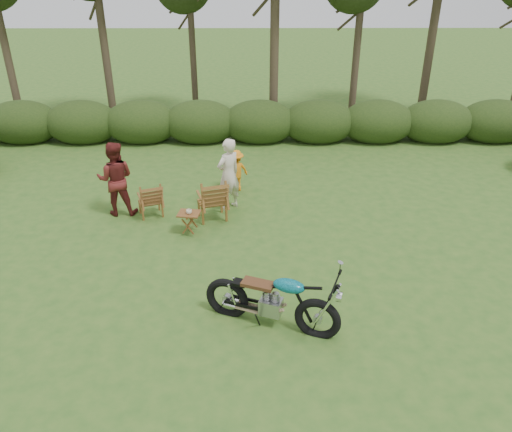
{
  "coord_description": "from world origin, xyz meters",
  "views": [
    {
      "loc": [
        -0.23,
        -7.44,
        5.58
      ],
      "look_at": [
        -0.17,
        1.58,
        0.9
      ],
      "focal_mm": 35.0,
      "sensor_mm": 36.0,
      "label": 1
    }
  ],
  "objects_px": {
    "cup": "(189,212)",
    "adult_a": "(229,208)",
    "motorcycle": "(271,323)",
    "adult_b": "(120,213)",
    "child": "(236,190)",
    "lawn_chair_right": "(213,218)",
    "lawn_chair_left": "(152,215)",
    "side_table": "(190,223)"
  },
  "relations": [
    {
      "from": "motorcycle",
      "to": "side_table",
      "type": "xyz_separation_m",
      "value": [
        -1.73,
        3.18,
        0.26
      ]
    },
    {
      "from": "cup",
      "to": "adult_a",
      "type": "distance_m",
      "value": 1.66
    },
    {
      "from": "lawn_chair_left",
      "to": "adult_a",
      "type": "height_order",
      "value": "adult_a"
    },
    {
      "from": "lawn_chair_left",
      "to": "cup",
      "type": "xyz_separation_m",
      "value": [
        1.05,
        -0.94,
        0.57
      ]
    },
    {
      "from": "lawn_chair_right",
      "to": "child",
      "type": "height_order",
      "value": "child"
    },
    {
      "from": "adult_a",
      "to": "adult_b",
      "type": "height_order",
      "value": "adult_b"
    },
    {
      "from": "motorcycle",
      "to": "adult_a",
      "type": "height_order",
      "value": "adult_a"
    },
    {
      "from": "child",
      "to": "motorcycle",
      "type": "bearing_deg",
      "value": 63.18
    },
    {
      "from": "adult_a",
      "to": "child",
      "type": "relative_size",
      "value": 1.59
    },
    {
      "from": "side_table",
      "to": "cup",
      "type": "bearing_deg",
      "value": -76.25
    },
    {
      "from": "cup",
      "to": "child",
      "type": "height_order",
      "value": "cup"
    },
    {
      "from": "lawn_chair_right",
      "to": "adult_b",
      "type": "relative_size",
      "value": 0.57
    },
    {
      "from": "adult_b",
      "to": "child",
      "type": "relative_size",
      "value": 1.6
    },
    {
      "from": "adult_b",
      "to": "child",
      "type": "distance_m",
      "value": 3.12
    },
    {
      "from": "side_table",
      "to": "cup",
      "type": "xyz_separation_m",
      "value": [
        0.01,
        -0.04,
        0.31
      ]
    },
    {
      "from": "side_table",
      "to": "cup",
      "type": "distance_m",
      "value": 0.31
    },
    {
      "from": "lawn_chair_right",
      "to": "lawn_chair_left",
      "type": "height_order",
      "value": "lawn_chair_right"
    },
    {
      "from": "cup",
      "to": "adult_b",
      "type": "bearing_deg",
      "value": 150.04
    },
    {
      "from": "lawn_chair_left",
      "to": "side_table",
      "type": "distance_m",
      "value": 1.4
    },
    {
      "from": "motorcycle",
      "to": "adult_b",
      "type": "xyz_separation_m",
      "value": [
        -3.57,
        4.2,
        0.0
      ]
    },
    {
      "from": "child",
      "to": "lawn_chair_left",
      "type": "bearing_deg",
      "value": 1.07
    },
    {
      "from": "side_table",
      "to": "adult_a",
      "type": "bearing_deg",
      "value": 56.82
    },
    {
      "from": "motorcycle",
      "to": "side_table",
      "type": "distance_m",
      "value": 3.63
    },
    {
      "from": "lawn_chair_left",
      "to": "child",
      "type": "distance_m",
      "value": 2.49
    },
    {
      "from": "lawn_chair_left",
      "to": "adult_b",
      "type": "height_order",
      "value": "adult_b"
    },
    {
      "from": "lawn_chair_right",
      "to": "side_table",
      "type": "distance_m",
      "value": 0.9
    },
    {
      "from": "lawn_chair_left",
      "to": "adult_a",
      "type": "relative_size",
      "value": 0.48
    },
    {
      "from": "lawn_chair_left",
      "to": "child",
      "type": "bearing_deg",
      "value": -166.05
    },
    {
      "from": "lawn_chair_left",
      "to": "side_table",
      "type": "height_order",
      "value": "side_table"
    },
    {
      "from": "motorcycle",
      "to": "child",
      "type": "distance_m",
      "value": 5.58
    },
    {
      "from": "side_table",
      "to": "adult_a",
      "type": "height_order",
      "value": "adult_a"
    },
    {
      "from": "side_table",
      "to": "lawn_chair_left",
      "type": "bearing_deg",
      "value": 139.14
    },
    {
      "from": "lawn_chair_right",
      "to": "child",
      "type": "bearing_deg",
      "value": -124.63
    },
    {
      "from": "cup",
      "to": "adult_a",
      "type": "bearing_deg",
      "value": 57.95
    },
    {
      "from": "lawn_chair_right",
      "to": "lawn_chair_left",
      "type": "xyz_separation_m",
      "value": [
        -1.5,
        0.18,
        0.0
      ]
    },
    {
      "from": "motorcycle",
      "to": "cup",
      "type": "height_order",
      "value": "motorcycle"
    },
    {
      "from": "motorcycle",
      "to": "cup",
      "type": "relative_size",
      "value": 17.89
    },
    {
      "from": "adult_b",
      "to": "side_table",
      "type": "bearing_deg",
      "value": 146.74
    },
    {
      "from": "side_table",
      "to": "child",
      "type": "height_order",
      "value": "child"
    },
    {
      "from": "adult_a",
      "to": "adult_b",
      "type": "distance_m",
      "value": 2.69
    },
    {
      "from": "cup",
      "to": "adult_b",
      "type": "height_order",
      "value": "adult_b"
    },
    {
      "from": "adult_b",
      "to": "lawn_chair_left",
      "type": "bearing_deg",
      "value": 167.05
    }
  ]
}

